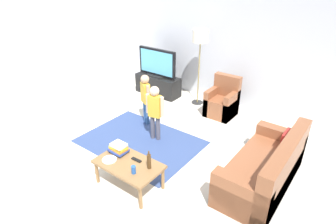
{
  "coord_description": "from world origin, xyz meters",
  "views": [
    {
      "loc": [
        2.77,
        -3.07,
        3.02
      ],
      "look_at": [
        0.0,
        0.6,
        0.65
      ],
      "focal_mm": 30.34,
      "sensor_mm": 36.0,
      "label": 1
    }
  ],
  "objects": [
    {
      "name": "tv_stand",
      "position": [
        -1.61,
        2.3,
        0.24
      ],
      "size": [
        1.2,
        0.44,
        0.5
      ],
      "color": "black",
      "rests_on": "ground"
    },
    {
      "name": "bottle",
      "position": [
        0.58,
        -0.62,
        0.54
      ],
      "size": [
        0.06,
        0.06,
        0.29
      ],
      "color": "#4C3319",
      "rests_on": "coffee_table"
    },
    {
      "name": "wall_left",
      "position": [
        -3.0,
        0.0,
        1.35
      ],
      "size": [
        0.12,
        6.0,
        2.7
      ],
      "primitive_type": "cube",
      "color": "silver",
      "rests_on": "ground"
    },
    {
      "name": "child_near_tv",
      "position": [
        -0.83,
        0.93,
        0.65
      ],
      "size": [
        0.33,
        0.22,
        1.09
      ],
      "color": "#33598C",
      "rests_on": "ground"
    },
    {
      "name": "tv",
      "position": [
        -1.61,
        2.28,
        0.85
      ],
      "size": [
        1.1,
        0.28,
        0.71
      ],
      "color": "black",
      "rests_on": "tv_stand"
    },
    {
      "name": "child_center",
      "position": [
        -0.27,
        0.55,
        0.66
      ],
      "size": [
        0.36,
        0.18,
        1.1
      ],
      "color": "#4C4C59",
      "rests_on": "ground"
    },
    {
      "name": "couch",
      "position": [
        1.92,
        0.53,
        0.29
      ],
      "size": [
        0.8,
        1.8,
        0.86
      ],
      "color": "brown",
      "rests_on": "ground"
    },
    {
      "name": "book_stack",
      "position": [
        -0.05,
        -0.62,
        0.5
      ],
      "size": [
        0.28,
        0.22,
        0.17
      ],
      "color": "black",
      "rests_on": "coffee_table"
    },
    {
      "name": "tv_remote",
      "position": [
        0.31,
        -0.6,
        0.43
      ],
      "size": [
        0.17,
        0.05,
        0.02
      ],
      "primitive_type": "cube",
      "rotation": [
        0.0,
        0.0,
        0.02
      ],
      "color": "black",
      "rests_on": "coffee_table"
    },
    {
      "name": "ground",
      "position": [
        0.0,
        0.0,
        0.0
      ],
      "size": [
        7.8,
        7.8,
        0.0
      ],
      "primitive_type": "plane",
      "color": "beige"
    },
    {
      "name": "armchair",
      "position": [
        0.28,
        2.26,
        0.3
      ],
      "size": [
        0.6,
        0.6,
        0.9
      ],
      "color": "brown",
      "rests_on": "ground"
    },
    {
      "name": "area_rug",
      "position": [
        -0.43,
        0.28,
        0.0
      ],
      "size": [
        2.2,
        1.6,
        0.01
      ],
      "primitive_type": "cube",
      "color": "#33477A",
      "rests_on": "ground"
    },
    {
      "name": "soda_can",
      "position": [
        0.48,
        -0.84,
        0.48
      ],
      "size": [
        0.07,
        0.07,
        0.12
      ],
      "primitive_type": "cylinder",
      "color": "#2659B2",
      "rests_on": "coffee_table"
    },
    {
      "name": "wall_back",
      "position": [
        0.0,
        3.0,
        1.35
      ],
      "size": [
        6.0,
        0.12,
        2.7
      ],
      "primitive_type": "cube",
      "color": "silver",
      "rests_on": "ground"
    },
    {
      "name": "floor_lamp",
      "position": [
        -0.49,
        2.45,
        1.54
      ],
      "size": [
        0.36,
        0.36,
        1.78
      ],
      "color": "#262626",
      "rests_on": "ground"
    },
    {
      "name": "coffee_table",
      "position": [
        0.26,
        -0.72,
        0.37
      ],
      "size": [
        1.0,
        0.6,
        0.42
      ],
      "color": "olive",
      "rests_on": "ground"
    },
    {
      "name": "plate",
      "position": [
        -0.02,
        -0.84,
        0.43
      ],
      "size": [
        0.22,
        0.22,
        0.02
      ],
      "color": "white",
      "rests_on": "coffee_table"
    }
  ]
}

